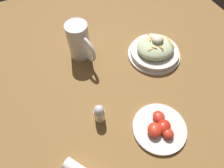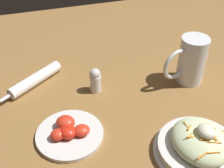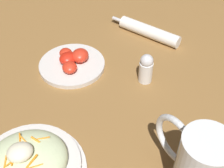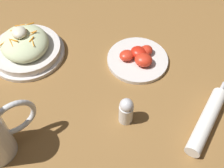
{
  "view_description": "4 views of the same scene",
  "coord_description": "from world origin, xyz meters",
  "px_view_note": "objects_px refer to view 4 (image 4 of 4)",
  "views": [
    {
      "loc": [
        0.14,
        0.36,
        0.61
      ],
      "look_at": [
        -0.01,
        0.03,
        0.07
      ],
      "focal_mm": 31.65,
      "sensor_mm": 36.0,
      "label": 1
    },
    {
      "loc": [
        -0.61,
        0.26,
        0.56
      ],
      "look_at": [
        0.0,
        0.07,
        0.06
      ],
      "focal_mm": 46.58,
      "sensor_mm": 36.0,
      "label": 2
    },
    {
      "loc": [
        -0.19,
        -0.4,
        0.52
      ],
      "look_at": [
        -0.04,
        0.06,
        0.05
      ],
      "focal_mm": 48.21,
      "sensor_mm": 36.0,
      "label": 3
    },
    {
      "loc": [
        0.37,
        -0.06,
        0.59
      ],
      "look_at": [
        0.01,
        0.09,
        0.08
      ],
      "focal_mm": 44.37,
      "sensor_mm": 36.0,
      "label": 4
    }
  ],
  "objects_px": {
    "salad_plate": "(26,47)",
    "tomato_plate": "(138,58)",
    "salt_shaker": "(126,111)",
    "napkin_roll": "(207,120)"
  },
  "relations": [
    {
      "from": "napkin_roll",
      "to": "tomato_plate",
      "type": "bearing_deg",
      "value": -166.04
    },
    {
      "from": "salad_plate",
      "to": "napkin_roll",
      "type": "distance_m",
      "value": 0.52
    },
    {
      "from": "napkin_roll",
      "to": "salad_plate",
      "type": "bearing_deg",
      "value": -138.84
    },
    {
      "from": "tomato_plate",
      "to": "salt_shaker",
      "type": "distance_m",
      "value": 0.2
    },
    {
      "from": "napkin_roll",
      "to": "salt_shaker",
      "type": "bearing_deg",
      "value": -116.38
    },
    {
      "from": "napkin_roll",
      "to": "tomato_plate",
      "type": "distance_m",
      "value": 0.25
    },
    {
      "from": "salad_plate",
      "to": "tomato_plate",
      "type": "xyz_separation_m",
      "value": [
        0.15,
        0.28,
        -0.02
      ]
    },
    {
      "from": "salad_plate",
      "to": "napkin_roll",
      "type": "xyz_separation_m",
      "value": [
        0.39,
        0.34,
        -0.01
      ]
    },
    {
      "from": "salad_plate",
      "to": "salt_shaker",
      "type": "xyz_separation_m",
      "value": [
        0.31,
        0.17,
        0.01
      ]
    },
    {
      "from": "salad_plate",
      "to": "tomato_plate",
      "type": "distance_m",
      "value": 0.32
    }
  ]
}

